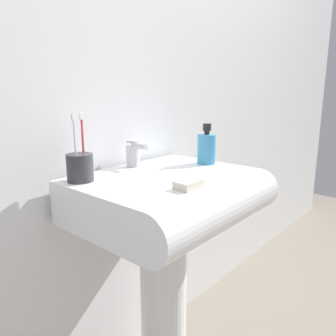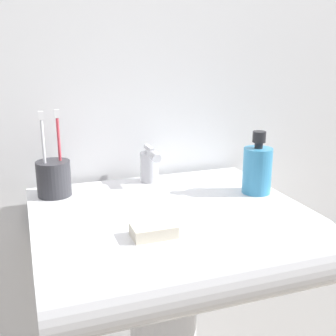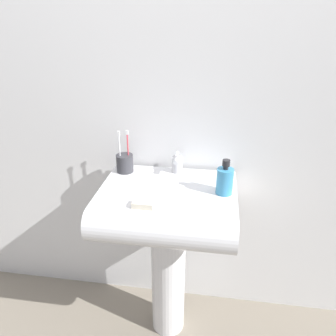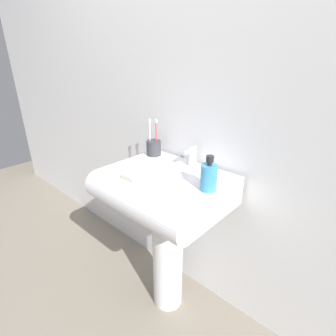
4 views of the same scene
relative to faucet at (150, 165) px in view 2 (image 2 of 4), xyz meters
name	(u,v)px [view 2 (image 2 of 4)]	position (x,y,z in m)	size (l,w,h in m)	color
wall_back	(132,49)	(-0.02, 0.09, 0.30)	(5.00, 0.05, 2.40)	white
sink_basin	(171,240)	(-0.02, -0.22, -0.12)	(0.60, 0.49, 0.14)	white
faucet	(150,165)	(0.00, 0.00, 0.00)	(0.05, 0.10, 0.10)	silver
toothbrush_cup	(54,177)	(-0.25, -0.03, 0.00)	(0.08, 0.08, 0.21)	#38383D
soap_bottle	(257,169)	(0.22, -0.17, 0.01)	(0.07, 0.07, 0.16)	#3F99CC
bar_soap	(154,231)	(-0.09, -0.33, -0.04)	(0.08, 0.05, 0.02)	silver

